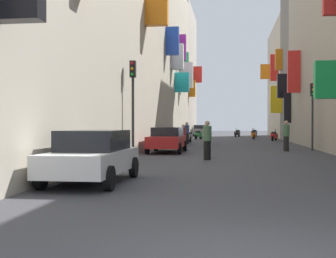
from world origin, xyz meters
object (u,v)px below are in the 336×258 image
object	(u,v)px
parked_car_red	(167,139)
pedestrian_near_right	(183,137)
parked_car_white	(93,155)
traffic_light_far_corner	(133,92)
parked_car_grey	(200,130)
scooter_orange	(253,135)
traffic_light_near_corner	(313,105)
pedestrian_mid_street	(187,133)
scooter_black	(237,133)
pedestrian_crossing	(207,140)
pedestrian_near_left	(286,136)
scooter_green	(198,135)
scooter_silver	(190,137)
scooter_blue	(254,133)
scooter_red	(274,136)

from	to	relation	value
parked_car_red	pedestrian_near_right	world-z (taller)	pedestrian_near_right
parked_car_white	traffic_light_far_corner	bearing A→B (deg)	94.67
parked_car_grey	traffic_light_far_corner	bearing A→B (deg)	-90.85
scooter_orange	traffic_light_near_corner	xyz separation A→B (m)	(2.42, -20.14, 2.27)
traffic_light_far_corner	pedestrian_mid_street	bearing A→B (deg)	86.14
scooter_black	pedestrian_mid_street	xyz separation A→B (m)	(-4.24, -20.33, 0.40)
pedestrian_crossing	traffic_light_near_corner	xyz separation A→B (m)	(5.85, 7.80, 1.87)
scooter_orange	pedestrian_near_right	world-z (taller)	pedestrian_near_right
pedestrian_near_left	traffic_light_near_corner	distance (m)	2.58
parked_car_grey	scooter_green	size ratio (longest dim) A/B	2.34
scooter_green	scooter_silver	xyz separation A→B (m)	(-0.25, -7.06, -0.00)
scooter_blue	parked_car_grey	bearing A→B (deg)	166.34
scooter_orange	pedestrian_near_right	xyz separation A→B (m)	(-5.31, -20.00, 0.31)
pedestrian_near_left	traffic_light_far_corner	bearing A→B (deg)	-137.80
pedestrian_mid_street	scooter_orange	bearing A→B (deg)	65.41
pedestrian_near_right	traffic_light_far_corner	size ratio (longest dim) A/B	0.35
pedestrian_crossing	scooter_orange	bearing A→B (deg)	82.99
scooter_green	pedestrian_mid_street	distance (m)	11.34
parked_car_red	scooter_orange	distance (m)	23.70
pedestrian_crossing	pedestrian_mid_street	xyz separation A→B (m)	(-2.34, 15.31, -0.00)
parked_car_white	scooter_orange	world-z (taller)	parked_car_white
scooter_blue	traffic_light_far_corner	bearing A→B (deg)	-101.37
parked_car_red	traffic_light_near_corner	bearing A→B (deg)	18.66
parked_car_white	pedestrian_crossing	xyz separation A→B (m)	(2.69, 8.20, 0.12)
parked_car_grey	traffic_light_far_corner	size ratio (longest dim) A/B	0.92
scooter_silver	scooter_green	bearing A→B (deg)	87.94
pedestrian_near_left	traffic_light_near_corner	xyz separation A→B (m)	(1.62, 0.81, 1.84)
parked_car_grey	scooter_blue	xyz separation A→B (m)	(6.75, -1.64, -0.30)
scooter_red	scooter_blue	size ratio (longest dim) A/B	0.98
parked_car_red	pedestrian_mid_street	size ratio (longest dim) A/B	2.55
scooter_red	pedestrian_crossing	distance (m)	23.80
scooter_black	parked_car_grey	bearing A→B (deg)	152.12
pedestrian_near_right	pedestrian_crossing	bearing A→B (deg)	-76.73
scooter_orange	pedestrian_crossing	distance (m)	28.15
scooter_black	scooter_red	world-z (taller)	same
scooter_green	scooter_silver	size ratio (longest dim) A/B	0.99
pedestrian_near_right	scooter_orange	bearing A→B (deg)	75.14
scooter_blue	pedestrian_crossing	xyz separation A→B (m)	(-3.95, -36.49, 0.40)
scooter_red	traffic_light_far_corner	size ratio (longest dim) A/B	0.38
pedestrian_mid_street	pedestrian_near_right	bearing A→B (deg)	-86.34
parked_car_white	traffic_light_far_corner	xyz separation A→B (m)	(-0.68, 8.30, 2.27)
pedestrian_near_left	traffic_light_near_corner	world-z (taller)	traffic_light_near_corner
parked_car_white	scooter_silver	size ratio (longest dim) A/B	2.37
parked_car_white	traffic_light_near_corner	bearing A→B (deg)	61.89
scooter_red	pedestrian_near_right	xyz separation A→B (m)	(-6.97, -15.31, 0.31)
parked_car_white	scooter_blue	bearing A→B (deg)	81.55
scooter_black	pedestrian_mid_street	size ratio (longest dim) A/B	1.04
scooter_orange	scooter_silver	bearing A→B (deg)	-125.29
parked_car_red	scooter_black	size ratio (longest dim) A/B	2.46
parked_car_white	scooter_black	bearing A→B (deg)	84.03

